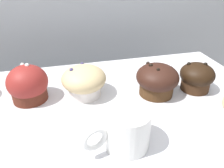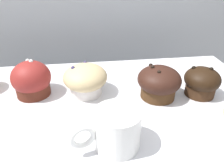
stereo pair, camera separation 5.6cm
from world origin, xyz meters
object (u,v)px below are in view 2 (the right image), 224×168
object	(u,v)px
muffin_front_center	(202,82)
muffin_back_right	(159,82)
muffin_front_left	(85,79)
coffee_cup	(116,129)
muffin_back_center	(32,80)

from	to	relation	value
muffin_front_center	muffin_back_right	bearing A→B (deg)	177.68
muffin_front_left	coffee_cup	bearing A→B (deg)	-75.27
muffin_back_right	coffee_cup	xyz separation A→B (m)	(-0.14, -0.16, -0.00)
muffin_front_left	coffee_cup	xyz separation A→B (m)	(0.05, -0.20, -0.00)
muffin_front_center	muffin_back_center	world-z (taller)	muffin_back_center
muffin_front_left	muffin_back_center	bearing A→B (deg)	174.60
muffin_front_center	muffin_back_right	xyz separation A→B (m)	(-0.12, 0.00, 0.00)
muffin_back_right	muffin_front_center	bearing A→B (deg)	-2.32
muffin_front_center	coffee_cup	size ratio (longest dim) A/B	0.70
muffin_back_right	muffin_front_left	xyz separation A→B (m)	(-0.19, 0.04, -0.00)
muffin_back_right	muffin_front_left	bearing A→B (deg)	167.54
muffin_back_right	coffee_cup	bearing A→B (deg)	-130.23
muffin_back_right	muffin_front_left	size ratio (longest dim) A/B	0.96
muffin_front_left	muffin_back_center	xyz separation A→B (m)	(-0.14, 0.01, 0.00)
muffin_front_center	muffin_front_left	world-z (taller)	muffin_front_left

